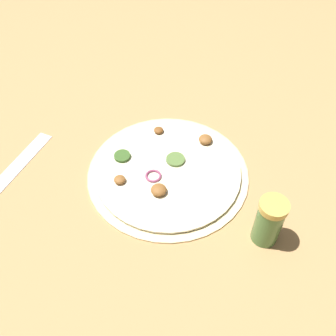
% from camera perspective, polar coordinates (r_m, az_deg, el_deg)
% --- Properties ---
extents(ground_plane, '(3.00, 3.00, 0.00)m').
position_cam_1_polar(ground_plane, '(0.78, 0.00, -0.82)').
color(ground_plane, tan).
extents(pizza, '(0.32, 0.32, 0.03)m').
position_cam_1_polar(pizza, '(0.77, -0.04, -0.51)').
color(pizza, beige).
rests_on(pizza, ground_plane).
extents(spice_jar, '(0.05, 0.05, 0.10)m').
position_cam_1_polar(spice_jar, '(0.67, 14.44, -7.48)').
color(spice_jar, '#4C7F42').
rests_on(spice_jar, ground_plane).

